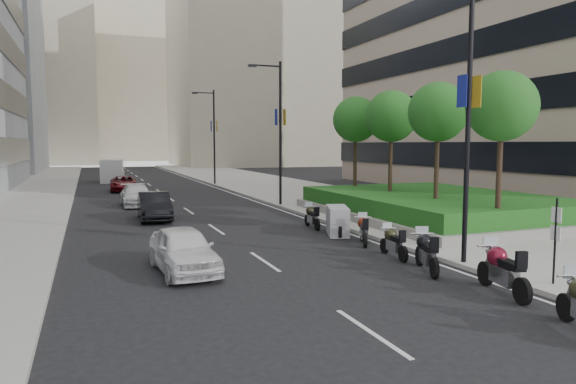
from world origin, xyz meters
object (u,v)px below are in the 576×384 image
motorcycle_6 (312,217)px  delivery_van (112,171)px  motorcycle_1 (502,270)px  motorcycle_5 (337,221)px  car_b (154,206)px  car_d (124,184)px  lamp_post_1 (278,126)px  parking_sign (555,237)px  motorcycle_4 (364,230)px  lamp_post_0 (465,108)px  car_a (183,250)px  car_c (136,195)px  motorcycle_2 (426,252)px  lamp_post_2 (213,132)px  motorcycle_3 (393,243)px

motorcycle_6 → delivery_van: delivery_van is taller
motorcycle_1 → motorcycle_5: 9.43m
car_b → car_d: 17.54m
lamp_post_1 → parking_sign: lamp_post_1 is taller
motorcycle_4 → car_b: 11.84m
parking_sign → car_d: bearing=104.6°
lamp_post_0 → motorcycle_4: lamp_post_0 is taller
motorcycle_4 → car_a: size_ratio=0.47×
motorcycle_5 → car_c: 15.85m
motorcycle_1 → parking_sign: bearing=-82.0°
motorcycle_2 → motorcycle_5: bearing=18.0°
parking_sign → car_b: size_ratio=0.57×
lamp_post_1 → motorcycle_1: bearing=-92.9°
motorcycle_1 → motorcycle_6: size_ratio=1.20×
parking_sign → car_b: parking_sign is taller
lamp_post_2 → car_a: bearing=-104.6°
parking_sign → motorcycle_6: parking_sign is taller
lamp_post_1 → car_c: size_ratio=1.96×
lamp_post_0 → car_d: (-8.38, 31.60, -4.42)m
motorcycle_5 → parking_sign: bearing=-149.3°
parking_sign → motorcycle_5: 9.78m
motorcycle_1 → car_c: bearing=30.6°
lamp_post_0 → delivery_van: 44.07m
car_d → motorcycle_6: bearing=-71.0°
motorcycle_1 → car_d: 35.23m
motorcycle_2 → car_c: 21.94m
motorcycle_1 → motorcycle_6: 11.52m
car_a → car_d: car_a is taller
lamp_post_1 → motorcycle_1: 20.35m
motorcycle_2 → motorcycle_3: bearing=16.9°
motorcycle_2 → car_c: size_ratio=0.47×
parking_sign → car_a: bearing=148.4°
motorcycle_5 → motorcycle_1: bearing=-159.1°
motorcycle_5 → car_a: 8.36m
motorcycle_3 → car_d: bearing=19.9°
motorcycle_2 → car_d: car_d is taller
motorcycle_1 → car_b: 18.28m
lamp_post_1 → delivery_van: lamp_post_1 is taller
motorcycle_3 → car_c: size_ratio=0.43×
lamp_post_0 → lamp_post_2: same height
car_b → car_c: 6.66m
motorcycle_2 → motorcycle_5: 6.71m
car_c → car_b: bearing=-87.8°
motorcycle_6 → car_b: bearing=56.0°
lamp_post_2 → motorcycle_4: size_ratio=4.71×
delivery_van → motorcycle_5: bearing=-73.1°
motorcycle_1 → motorcycle_2: size_ratio=1.11×
motorcycle_5 → car_a: size_ratio=0.54×
lamp_post_1 → car_b: lamp_post_1 is taller
motorcycle_1 → car_d: (-7.38, 34.44, -0.01)m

